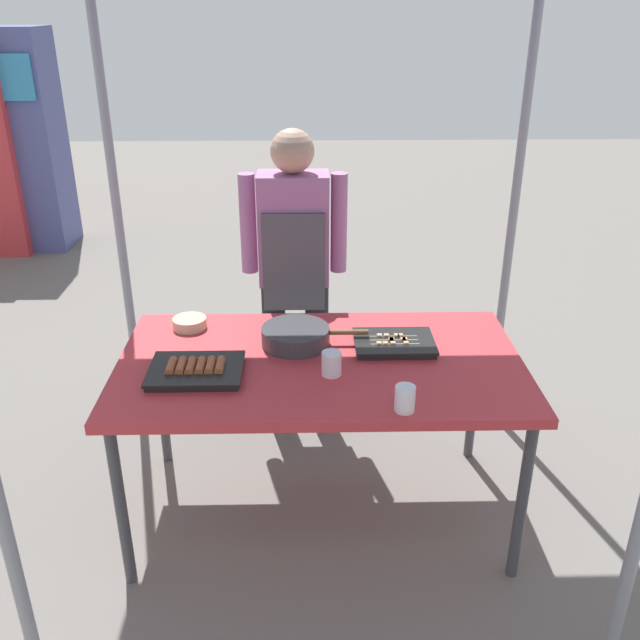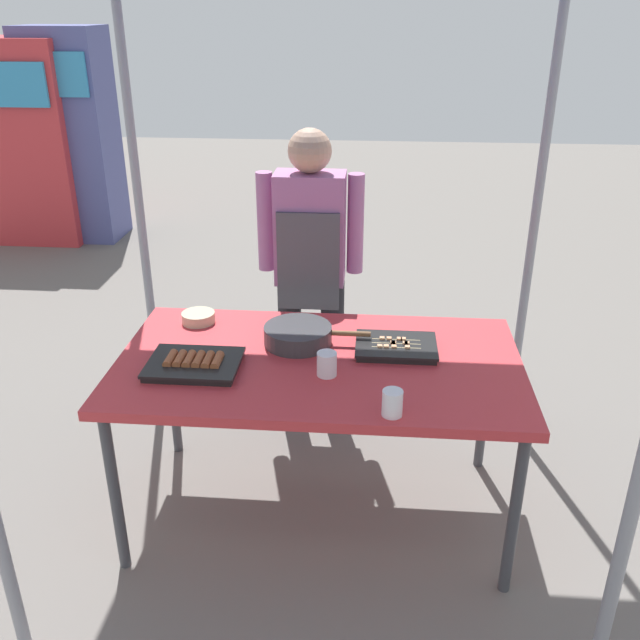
# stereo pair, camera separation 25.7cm
# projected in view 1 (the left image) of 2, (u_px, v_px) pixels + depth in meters

# --- Properties ---
(ground_plane) EXTENTS (18.00, 18.00, 0.00)m
(ground_plane) POSITION_uv_depth(u_px,v_px,m) (320.00, 509.00, 3.03)
(ground_plane) COLOR #66605B
(stall_table) EXTENTS (1.60, 0.90, 0.75)m
(stall_table) POSITION_uv_depth(u_px,v_px,m) (320.00, 371.00, 2.74)
(stall_table) COLOR #C63338
(stall_table) RESTS_ON ground
(tray_grilled_sausages) EXTENTS (0.35, 0.27, 0.05)m
(tray_grilled_sausages) POSITION_uv_depth(u_px,v_px,m) (196.00, 370.00, 2.60)
(tray_grilled_sausages) COLOR black
(tray_grilled_sausages) RESTS_ON stall_table
(tray_meat_skewers) EXTENTS (0.33, 0.25, 0.04)m
(tray_meat_skewers) POSITION_uv_depth(u_px,v_px,m) (394.00, 343.00, 2.81)
(tray_meat_skewers) COLOR black
(tray_meat_skewers) RESTS_ON stall_table
(cooking_wok) EXTENTS (0.44, 0.28, 0.08)m
(cooking_wok) POSITION_uv_depth(u_px,v_px,m) (296.00, 335.00, 2.82)
(cooking_wok) COLOR #38383A
(cooking_wok) RESTS_ON stall_table
(condiment_bowl) EXTENTS (0.15, 0.15, 0.05)m
(condiment_bowl) POSITION_uv_depth(u_px,v_px,m) (190.00, 323.00, 2.97)
(condiment_bowl) COLOR #BFB28C
(condiment_bowl) RESTS_ON stall_table
(drink_cup_near_edge) EXTENTS (0.08, 0.08, 0.09)m
(drink_cup_near_edge) POSITION_uv_depth(u_px,v_px,m) (332.00, 364.00, 2.59)
(drink_cup_near_edge) COLOR white
(drink_cup_near_edge) RESTS_ON stall_table
(drink_cup_by_wok) EXTENTS (0.07, 0.07, 0.09)m
(drink_cup_by_wok) POSITION_uv_depth(u_px,v_px,m) (405.00, 399.00, 2.36)
(drink_cup_by_wok) COLOR white
(drink_cup_by_wok) RESTS_ON stall_table
(vendor_woman) EXTENTS (0.52, 0.22, 1.51)m
(vendor_woman) POSITION_uv_depth(u_px,v_px,m) (294.00, 258.00, 3.39)
(vendor_woman) COLOR black
(vendor_woman) RESTS_ON ground
(neighbor_stall_left) EXTENTS (0.70, 0.56, 1.87)m
(neighbor_stall_left) POSITION_uv_depth(u_px,v_px,m) (19.00, 141.00, 5.98)
(neighbor_stall_left) COLOR #4C518C
(neighbor_stall_left) RESTS_ON ground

